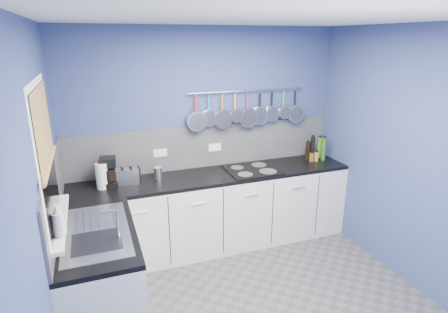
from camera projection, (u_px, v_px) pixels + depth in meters
floor at (258, 311)px, 3.36m from camera, size 3.20×3.00×0.02m
ceiling at (267, 16)px, 2.59m from camera, size 3.20×3.00×0.02m
wall_back at (206, 138)px, 4.33m from camera, size 3.20×0.02×2.50m
wall_front at (411, 302)px, 1.63m from camera, size 3.20×0.02×2.50m
wall_left at (43, 214)px, 2.45m from camera, size 0.02×3.00×2.50m
wall_right at (415, 161)px, 3.51m from camera, size 0.02×3.00×2.50m
backsplash_back at (206, 146)px, 4.34m from camera, size 3.20×0.02×0.50m
backsplash_left at (55, 193)px, 3.02m from camera, size 0.02×1.80×0.50m
cabinet_run_back at (215, 212)px, 4.30m from camera, size 3.20×0.60×0.86m
worktop_back at (214, 176)px, 4.16m from camera, size 3.20×0.60×0.04m
cabinet_run_left at (102, 281)px, 3.07m from camera, size 0.60×1.20×0.86m
worktop_left at (96, 234)px, 2.93m from camera, size 0.60×1.20×0.04m
window_frame at (46, 157)px, 2.63m from camera, size 0.01×1.00×1.10m
window_glass at (47, 157)px, 2.64m from camera, size 0.01×0.90×1.00m
bamboo_blind at (43, 126)px, 2.57m from camera, size 0.01×0.90×0.55m
window_sill at (60, 221)px, 2.80m from camera, size 0.10×0.98×0.03m
sink_unit at (96, 231)px, 2.92m from camera, size 0.50×0.95×0.01m
mixer_tap at (117, 223)px, 2.78m from camera, size 0.12×0.08×0.26m
socket_left at (160, 153)px, 4.15m from camera, size 0.15×0.01×0.09m
socket_right at (215, 147)px, 4.36m from camera, size 0.15×0.01×0.09m
pot_rail at (248, 91)px, 4.27m from camera, size 1.45×0.02×0.02m
soap_bottle_a at (58, 220)px, 2.53m from camera, size 0.11×0.11×0.24m
soap_bottle_b at (59, 218)px, 2.63m from camera, size 0.08×0.09×0.17m
paper_towel at (102, 176)px, 3.72m from camera, size 0.12×0.12×0.27m
coffee_maker at (109, 172)px, 3.77m from camera, size 0.19×0.21×0.30m
toaster at (127, 176)px, 3.88m from camera, size 0.26×0.17×0.16m
canister at (158, 173)px, 3.99m from camera, size 0.10×0.10×0.13m
hob at (252, 170)px, 4.27m from camera, size 0.58×0.51×0.01m
pan_0 at (196, 112)px, 4.12m from camera, size 0.23×0.09×0.42m
pan_1 at (209, 110)px, 4.17m from camera, size 0.19×0.06×0.38m
pan_2 at (222, 110)px, 4.22m from camera, size 0.22×0.07×0.41m
pan_3 at (235, 107)px, 4.27m from camera, size 0.16×0.10×0.35m
pan_4 at (248, 109)px, 4.33m from camera, size 0.24×0.07×0.43m
pan_5 at (260, 108)px, 4.38m from camera, size 0.22×0.06×0.41m
pan_6 at (272, 106)px, 4.43m from camera, size 0.19×0.06×0.38m
pan_7 at (283, 104)px, 4.48m from camera, size 0.16×0.08×0.35m
pan_8 at (295, 105)px, 4.54m from camera, size 0.22×0.08×0.41m
condiment_0 at (320, 147)px, 4.71m from camera, size 0.06×0.06×0.26m
condiment_1 at (312, 148)px, 4.65m from camera, size 0.05×0.05×0.29m
condiment_2 at (308, 151)px, 4.63m from camera, size 0.06×0.06×0.22m
condiment_3 at (324, 149)px, 4.60m from camera, size 0.06×0.06×0.29m
condiment_4 at (316, 156)px, 4.59m from camera, size 0.06×0.06×0.11m
condiment_5 at (312, 157)px, 4.57m from camera, size 0.07×0.07×0.11m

